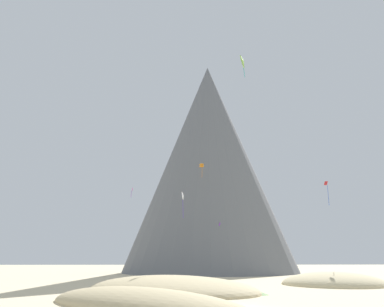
{
  "coord_description": "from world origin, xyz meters",
  "views": [
    {
      "loc": [
        -5.53,
        -35.03,
        4.29
      ],
      "look_at": [
        -2.83,
        35.49,
        24.23
      ],
      "focal_mm": 34.49,
      "sensor_mm": 36.0,
      "label": 1
    }
  ],
  "objects_px": {
    "bush_low_patch": "(258,293)",
    "kite_orange_high": "(202,166)",
    "bush_far_left": "(316,285)",
    "kite_red_mid": "(327,188)",
    "bush_scatter_east": "(152,285)",
    "kite_lime_high": "(243,61)",
    "kite_magenta_mid": "(132,191)",
    "kite_white_mid": "(183,196)",
    "rock_massif": "(206,177)",
    "kite_violet_low": "(220,224)",
    "bush_ridge_crest": "(112,296)"
  },
  "relations": [
    {
      "from": "bush_low_patch",
      "to": "kite_orange_high",
      "type": "height_order",
      "value": "kite_orange_high"
    },
    {
      "from": "bush_far_left",
      "to": "kite_red_mid",
      "type": "height_order",
      "value": "kite_red_mid"
    },
    {
      "from": "kite_red_mid",
      "to": "bush_far_left",
      "type": "bearing_deg",
      "value": -22.43
    },
    {
      "from": "bush_scatter_east",
      "to": "kite_orange_high",
      "type": "xyz_separation_m",
      "value": [
        9.64,
        36.7,
        26.65
      ]
    },
    {
      "from": "kite_lime_high",
      "to": "kite_red_mid",
      "type": "bearing_deg",
      "value": -40.12
    },
    {
      "from": "kite_magenta_mid",
      "to": "kite_red_mid",
      "type": "distance_m",
      "value": 46.04
    },
    {
      "from": "kite_white_mid",
      "to": "kite_orange_high",
      "type": "distance_m",
      "value": 32.1
    },
    {
      "from": "bush_far_left",
      "to": "kite_lime_high",
      "type": "distance_m",
      "value": 40.54
    },
    {
      "from": "bush_far_left",
      "to": "bush_low_patch",
      "type": "bearing_deg",
      "value": -135.27
    },
    {
      "from": "bush_far_left",
      "to": "kite_white_mid",
      "type": "distance_m",
      "value": 25.03
    },
    {
      "from": "rock_massif",
      "to": "kite_lime_high",
      "type": "bearing_deg",
      "value": -86.71
    },
    {
      "from": "kite_orange_high",
      "to": "kite_lime_high",
      "type": "height_order",
      "value": "kite_lime_high"
    },
    {
      "from": "rock_massif",
      "to": "kite_magenta_mid",
      "type": "distance_m",
      "value": 31.04
    },
    {
      "from": "bush_low_patch",
      "to": "rock_massif",
      "type": "height_order",
      "value": "rock_massif"
    },
    {
      "from": "kite_white_mid",
      "to": "kite_lime_high",
      "type": "relative_size",
      "value": 0.98
    },
    {
      "from": "rock_massif",
      "to": "kite_white_mid",
      "type": "bearing_deg",
      "value": -99.09
    },
    {
      "from": "rock_massif",
      "to": "kite_violet_low",
      "type": "xyz_separation_m",
      "value": [
        0.78,
        -27.33,
        -17.04
      ]
    },
    {
      "from": "kite_red_mid",
      "to": "kite_lime_high",
      "type": "distance_m",
      "value": 32.83
    },
    {
      "from": "kite_white_mid",
      "to": "bush_ridge_crest",
      "type": "bearing_deg",
      "value": 170.39
    },
    {
      "from": "bush_low_patch",
      "to": "kite_red_mid",
      "type": "xyz_separation_m",
      "value": [
        22.18,
        30.14,
        18.29
      ]
    },
    {
      "from": "kite_white_mid",
      "to": "kite_orange_high",
      "type": "relative_size",
      "value": 1.24
    },
    {
      "from": "kite_red_mid",
      "to": "kite_orange_high",
      "type": "bearing_deg",
      "value": -113.84
    },
    {
      "from": "kite_red_mid",
      "to": "bush_ridge_crest",
      "type": "bearing_deg",
      "value": -40.33
    },
    {
      "from": "kite_white_mid",
      "to": "rock_massif",
      "type": "bearing_deg",
      "value": 1.1
    },
    {
      "from": "kite_magenta_mid",
      "to": "kite_red_mid",
      "type": "height_order",
      "value": "kite_magenta_mid"
    },
    {
      "from": "kite_white_mid",
      "to": "kite_magenta_mid",
      "type": "distance_m",
      "value": 31.69
    },
    {
      "from": "kite_violet_low",
      "to": "kite_magenta_mid",
      "type": "bearing_deg",
      "value": -70.72
    },
    {
      "from": "kite_white_mid",
      "to": "kite_orange_high",
      "type": "height_order",
      "value": "kite_orange_high"
    },
    {
      "from": "bush_scatter_east",
      "to": "kite_orange_high",
      "type": "bearing_deg",
      "value": 75.28
    },
    {
      "from": "bush_low_patch",
      "to": "bush_scatter_east",
      "type": "distance_m",
      "value": 16.16
    },
    {
      "from": "kite_magenta_mid",
      "to": "kite_red_mid",
      "type": "xyz_separation_m",
      "value": [
        43.38,
        -15.31,
        -1.91
      ]
    },
    {
      "from": "kite_white_mid",
      "to": "kite_magenta_mid",
      "type": "relative_size",
      "value": 1.84
    },
    {
      "from": "bush_ridge_crest",
      "to": "kite_lime_high",
      "type": "distance_m",
      "value": 47.89
    },
    {
      "from": "kite_magenta_mid",
      "to": "kite_orange_high",
      "type": "xyz_separation_m",
      "value": [
        17.59,
        0.5,
        6.75
      ]
    },
    {
      "from": "bush_ridge_crest",
      "to": "kite_magenta_mid",
      "type": "bearing_deg",
      "value": 95.29
    },
    {
      "from": "bush_ridge_crest",
      "to": "kite_white_mid",
      "type": "distance_m",
      "value": 26.97
    },
    {
      "from": "rock_massif",
      "to": "bush_far_left",
      "type": "bearing_deg",
      "value": -78.19
    },
    {
      "from": "rock_massif",
      "to": "kite_red_mid",
      "type": "distance_m",
      "value": 44.76
    },
    {
      "from": "kite_magenta_mid",
      "to": "kite_lime_high",
      "type": "bearing_deg",
      "value": 69.55
    },
    {
      "from": "bush_far_left",
      "to": "kite_violet_low",
      "type": "height_order",
      "value": "kite_violet_low"
    },
    {
      "from": "bush_ridge_crest",
      "to": "rock_massif",
      "type": "relative_size",
      "value": 0.04
    },
    {
      "from": "bush_scatter_east",
      "to": "bush_far_left",
      "type": "bearing_deg",
      "value": 4.05
    },
    {
      "from": "rock_massif",
      "to": "kite_lime_high",
      "type": "xyz_separation_m",
      "value": [
        3.01,
        -52.25,
        11.01
      ]
    },
    {
      "from": "bush_ridge_crest",
      "to": "bush_far_left",
      "type": "height_order",
      "value": "bush_ridge_crest"
    },
    {
      "from": "rock_massif",
      "to": "kite_lime_high",
      "type": "relative_size",
      "value": 14.85
    },
    {
      "from": "kite_lime_high",
      "to": "kite_orange_high",
      "type": "bearing_deg",
      "value": 23.3
    },
    {
      "from": "kite_white_mid",
      "to": "kite_red_mid",
      "type": "bearing_deg",
      "value": -56.65
    },
    {
      "from": "kite_magenta_mid",
      "to": "kite_violet_low",
      "type": "relative_size",
      "value": 2.89
    },
    {
      "from": "kite_red_mid",
      "to": "kite_lime_high",
      "type": "relative_size",
      "value": 1.13
    },
    {
      "from": "kite_lime_high",
      "to": "kite_violet_low",
      "type": "bearing_deg",
      "value": 17.6
    }
  ]
}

